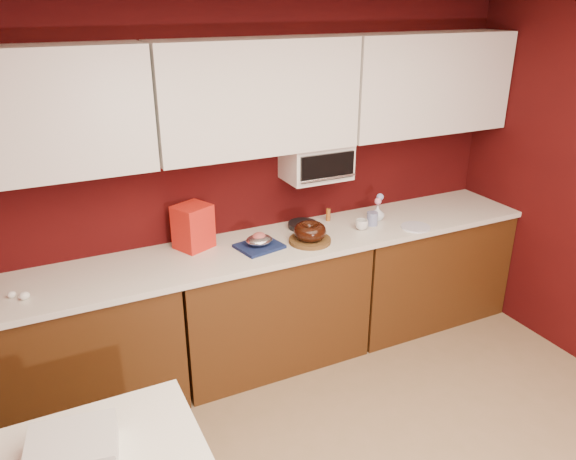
{
  "coord_description": "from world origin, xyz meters",
  "views": [
    {
      "loc": [
        -1.38,
        -1.2,
        2.43
      ],
      "look_at": [
        0.1,
        1.84,
        1.02
      ],
      "focal_mm": 35.0,
      "sensor_mm": 36.0,
      "label": 1
    }
  ],
  "objects_px": {
    "foil_ham_nest": "(259,240)",
    "toaster_oven": "(316,161)",
    "pandoro_box": "(193,227)",
    "flower_vase": "(377,212)",
    "bundt_cake": "(310,231)",
    "coffee_mug": "(362,224)",
    "blue_jar": "(372,219)",
    "newspaper_stack": "(73,450)"
  },
  "relations": [
    {
      "from": "toaster_oven",
      "to": "pandoro_box",
      "type": "distance_m",
      "value": 0.96
    },
    {
      "from": "bundt_cake",
      "to": "foil_ham_nest",
      "type": "bearing_deg",
      "value": 168.84
    },
    {
      "from": "coffee_mug",
      "to": "blue_jar",
      "type": "bearing_deg",
      "value": 19.5
    },
    {
      "from": "toaster_oven",
      "to": "foil_ham_nest",
      "type": "height_order",
      "value": "toaster_oven"
    },
    {
      "from": "toaster_oven",
      "to": "newspaper_stack",
      "type": "xyz_separation_m",
      "value": [
        -1.85,
        -1.43,
        -0.57
      ]
    },
    {
      "from": "newspaper_stack",
      "to": "blue_jar",
      "type": "bearing_deg",
      "value": 29.42
    },
    {
      "from": "foil_ham_nest",
      "to": "flower_vase",
      "type": "relative_size",
      "value": 1.41
    },
    {
      "from": "foil_ham_nest",
      "to": "toaster_oven",
      "type": "bearing_deg",
      "value": 20.5
    },
    {
      "from": "toaster_oven",
      "to": "bundt_cake",
      "type": "xyz_separation_m",
      "value": [
        -0.18,
        -0.26,
        -0.39
      ]
    },
    {
      "from": "toaster_oven",
      "to": "flower_vase",
      "type": "xyz_separation_m",
      "value": [
        0.46,
        -0.12,
        -0.41
      ]
    },
    {
      "from": "blue_jar",
      "to": "flower_vase",
      "type": "height_order",
      "value": "flower_vase"
    },
    {
      "from": "flower_vase",
      "to": "blue_jar",
      "type": "bearing_deg",
      "value": -143.71
    },
    {
      "from": "pandoro_box",
      "to": "coffee_mug",
      "type": "height_order",
      "value": "pandoro_box"
    },
    {
      "from": "toaster_oven",
      "to": "newspaper_stack",
      "type": "bearing_deg",
      "value": -142.14
    },
    {
      "from": "toaster_oven",
      "to": "blue_jar",
      "type": "relative_size",
      "value": 4.71
    },
    {
      "from": "toaster_oven",
      "to": "coffee_mug",
      "type": "bearing_deg",
      "value": -41.66
    },
    {
      "from": "toaster_oven",
      "to": "foil_ham_nest",
      "type": "bearing_deg",
      "value": -159.5
    },
    {
      "from": "flower_vase",
      "to": "newspaper_stack",
      "type": "bearing_deg",
      "value": -150.31
    },
    {
      "from": "pandoro_box",
      "to": "blue_jar",
      "type": "relative_size",
      "value": 3.06
    },
    {
      "from": "bundt_cake",
      "to": "pandoro_box",
      "type": "xyz_separation_m",
      "value": [
        -0.72,
        0.27,
        0.07
      ]
    },
    {
      "from": "coffee_mug",
      "to": "flower_vase",
      "type": "bearing_deg",
      "value": 27.31
    },
    {
      "from": "foil_ham_nest",
      "to": "blue_jar",
      "type": "height_order",
      "value": "blue_jar"
    },
    {
      "from": "flower_vase",
      "to": "newspaper_stack",
      "type": "xyz_separation_m",
      "value": [
        -2.3,
        -1.31,
        -0.15
      ]
    },
    {
      "from": "pandoro_box",
      "to": "bundt_cake",
      "type": "bearing_deg",
      "value": -44.68
    },
    {
      "from": "bundt_cake",
      "to": "newspaper_stack",
      "type": "distance_m",
      "value": 2.04
    },
    {
      "from": "flower_vase",
      "to": "foil_ham_nest",
      "type": "bearing_deg",
      "value": -175.7
    },
    {
      "from": "toaster_oven",
      "to": "coffee_mug",
      "type": "relative_size",
      "value": 5.09
    },
    {
      "from": "toaster_oven",
      "to": "blue_jar",
      "type": "xyz_separation_m",
      "value": [
        0.37,
        -0.19,
        -0.43
      ]
    },
    {
      "from": "foil_ham_nest",
      "to": "coffee_mug",
      "type": "height_order",
      "value": "same"
    },
    {
      "from": "coffee_mug",
      "to": "newspaper_stack",
      "type": "bearing_deg",
      "value": -150.08
    },
    {
      "from": "coffee_mug",
      "to": "bundt_cake",
      "type": "bearing_deg",
      "value": -175.13
    },
    {
      "from": "pandoro_box",
      "to": "coffee_mug",
      "type": "relative_size",
      "value": 3.3
    },
    {
      "from": "pandoro_box",
      "to": "blue_jar",
      "type": "distance_m",
      "value": 1.29
    },
    {
      "from": "pandoro_box",
      "to": "flower_vase",
      "type": "bearing_deg",
      "value": -29.74
    },
    {
      "from": "coffee_mug",
      "to": "blue_jar",
      "type": "distance_m",
      "value": 0.12
    },
    {
      "from": "toaster_oven",
      "to": "flower_vase",
      "type": "relative_size",
      "value": 3.57
    },
    {
      "from": "bundt_cake",
      "to": "blue_jar",
      "type": "height_order",
      "value": "bundt_cake"
    },
    {
      "from": "toaster_oven",
      "to": "foil_ham_nest",
      "type": "xyz_separation_m",
      "value": [
        -0.52,
        -0.2,
        -0.42
      ]
    },
    {
      "from": "bundt_cake",
      "to": "coffee_mug",
      "type": "relative_size",
      "value": 2.47
    },
    {
      "from": "bundt_cake",
      "to": "foil_ham_nest",
      "type": "xyz_separation_m",
      "value": [
        -0.34,
        0.07,
        -0.03
      ]
    },
    {
      "from": "foil_ham_nest",
      "to": "flower_vase",
      "type": "height_order",
      "value": "flower_vase"
    },
    {
      "from": "pandoro_box",
      "to": "coffee_mug",
      "type": "distance_m",
      "value": 1.19
    }
  ]
}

